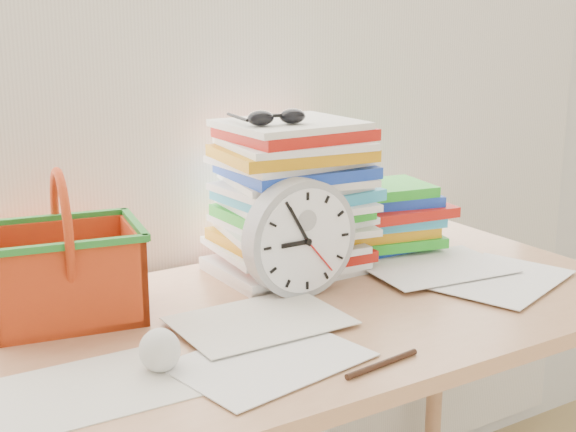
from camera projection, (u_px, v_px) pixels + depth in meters
curtain at (197, 7)px, 1.67m from camera, size 2.40×0.01×2.50m
desk at (295, 347)px, 1.52m from camera, size 1.40×0.70×0.75m
paper_stack at (290, 198)px, 1.68m from camera, size 0.34×0.28×0.32m
clock at (300, 238)px, 1.55m from camera, size 0.23×0.05×0.23m
sunglasses at (277, 117)px, 1.58m from camera, size 0.15×0.14×0.03m
book_stack at (385, 219)px, 1.83m from camera, size 0.29×0.24×0.16m
basket at (63, 247)px, 1.43m from camera, size 0.30×0.25×0.27m
crumpled_ball at (159, 350)px, 1.24m from camera, size 0.07×0.07×0.07m
pen at (382, 364)px, 1.26m from camera, size 0.15×0.03×0.01m
scattered_papers at (295, 307)px, 1.50m from camera, size 1.26×0.42×0.02m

